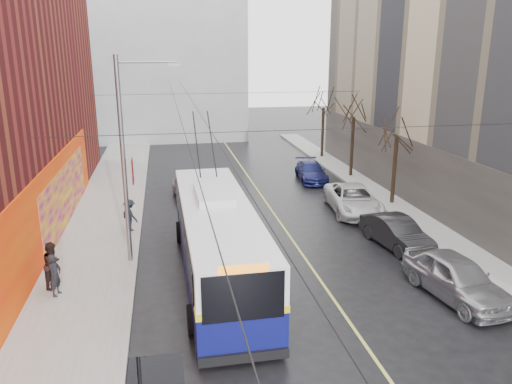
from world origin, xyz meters
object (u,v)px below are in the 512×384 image
(pedestrian_c, at_px, (130,215))
(pedestrian_b, at_px, (53,265))
(tree_far, at_px, (324,99))
(parked_car_d, at_px, (311,172))
(following_car, at_px, (187,187))
(parked_car_a, at_px, (456,277))
(parked_car_b, at_px, (397,233))
(pedestrian_a, at_px, (55,275))
(parked_car_c, at_px, (353,199))
(tree_mid, at_px, (354,106))
(trolleybus, at_px, (217,238))
(streetlight_pole, at_px, (127,156))
(tree_near, at_px, (398,124))

(pedestrian_c, bearing_deg, pedestrian_b, 116.44)
(tree_far, xyz_separation_m, pedestrian_b, (-18.08, -22.16, -4.06))
(pedestrian_b, bearing_deg, tree_far, -24.63)
(tree_far, bearing_deg, pedestrian_c, -133.83)
(parked_car_d, xyz_separation_m, following_car, (-9.10, -2.77, 0.02))
(parked_car_a, height_order, parked_car_b, parked_car_a)
(pedestrian_a, bearing_deg, pedestrian_b, 32.39)
(parked_car_c, height_order, pedestrian_a, pedestrian_a)
(parked_car_c, xyz_separation_m, pedestrian_b, (-15.19, -7.23, 0.31))
(tree_mid, distance_m, trolleybus, 19.38)
(parked_car_a, bearing_deg, trolleybus, 150.45)
(tree_far, height_order, pedestrian_b, tree_far)
(streetlight_pole, relative_size, following_car, 2.24)
(tree_near, xyz_separation_m, parked_car_b, (-2.82, -6.42, -4.25))
(parked_car_c, bearing_deg, tree_mid, 75.85)
(pedestrian_c, bearing_deg, parked_car_c, -124.80)
(parked_car_b, height_order, parked_car_d, parked_car_b)
(tree_near, relative_size, tree_mid, 0.96)
(parked_car_c, distance_m, pedestrian_a, 16.97)
(pedestrian_b, bearing_deg, parked_car_c, -49.95)
(parked_car_a, bearing_deg, tree_far, 75.78)
(pedestrian_a, bearing_deg, tree_mid, -31.32)
(parked_car_a, relative_size, parked_car_c, 0.88)
(pedestrian_c, bearing_deg, streetlight_pole, 145.03)
(streetlight_pole, distance_m, pedestrian_c, 5.47)
(parked_car_b, xyz_separation_m, parked_car_c, (-0.08, 5.49, 0.04))
(tree_mid, relative_size, parked_car_d, 1.46)
(parked_car_b, xyz_separation_m, pedestrian_a, (-15.06, -2.48, 0.26))
(tree_near, distance_m, parked_car_d, 8.48)
(streetlight_pole, relative_size, tree_far, 1.37)
(tree_far, xyz_separation_m, pedestrian_a, (-17.88, -22.89, -4.16))
(following_car, distance_m, pedestrian_a, 13.86)
(parked_car_b, xyz_separation_m, pedestrian_b, (-15.26, -1.74, 0.36))
(tree_near, bearing_deg, pedestrian_a, -153.55)
(tree_near, distance_m, parked_car_c, 5.19)
(parked_car_b, bearing_deg, tree_far, 73.47)
(tree_far, distance_m, parked_car_d, 9.25)
(tree_near, relative_size, tree_far, 0.97)
(parked_car_c, bearing_deg, tree_near, 23.66)
(parked_car_a, bearing_deg, parked_car_d, 83.21)
(pedestrian_b, distance_m, pedestrian_c, 6.54)
(tree_near, distance_m, tree_far, 14.00)
(parked_car_a, height_order, parked_car_c, parked_car_a)
(parked_car_d, relative_size, following_car, 1.14)
(following_car, relative_size, pedestrian_c, 2.40)
(parked_car_c, bearing_deg, parked_car_d, 98.22)
(parked_car_c, xyz_separation_m, parked_car_d, (-0.30, 7.49, -0.11))
(tree_near, xyz_separation_m, following_car, (-12.30, 3.80, -4.29))
(pedestrian_b, bearing_deg, trolleybus, -74.94)
(parked_car_c, relative_size, pedestrian_a, 3.33)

